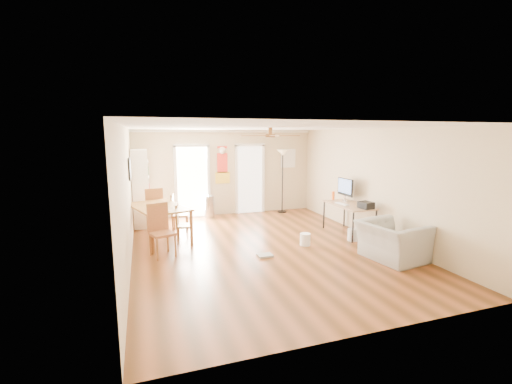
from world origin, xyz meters
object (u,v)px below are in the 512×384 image
object	(u,v)px
dining_chair_far	(153,208)
computer_desk	(348,219)
printer	(366,205)
bookshelf	(141,188)
dining_chair_right_a	(180,213)
dining_table	(159,224)
wastebasket_a	(305,239)
torchiere_lamp	(282,181)
dining_chair_near	(162,231)
armchair	(392,241)
trash_can	(209,207)
wastebasket_b	(353,235)
dining_chair_right_b	(185,224)

from	to	relation	value
dining_chair_far	computer_desk	distance (m)	5.03
computer_desk	printer	xyz separation A→B (m)	(0.10, -0.54, 0.46)
bookshelf	computer_desk	world-z (taller)	bookshelf
bookshelf	dining_chair_right_a	distance (m)	1.43
dining_table	printer	xyz separation A→B (m)	(4.60, -1.41, 0.41)
dining_table	dining_chair_right_a	bearing A→B (deg)	51.20
computer_desk	wastebasket_a	xyz separation A→B (m)	(-1.42, -0.48, -0.24)
torchiere_lamp	dining_chair_near	bearing A→B (deg)	-142.32
computer_desk	armchair	distance (m)	1.83
trash_can	computer_desk	size ratio (longest dim) A/B	0.47
dining_table	dining_chair_far	distance (m)	1.19
dining_chair_near	printer	size ratio (longest dim) A/B	3.44
trash_can	printer	world-z (taller)	printer
trash_can	wastebasket_b	world-z (taller)	trash_can
torchiere_lamp	dining_chair_far	bearing A→B (deg)	-169.27
dining_table	wastebasket_b	xyz separation A→B (m)	(4.30, -1.39, -0.27)
dining_chair_right_a	dining_chair_right_b	distance (m)	1.00
dining_chair_near	wastebasket_a	size ratio (longest dim) A/B	3.94
printer	armchair	size ratio (longest dim) A/B	0.27
dining_chair_right_b	dining_chair_far	distance (m)	1.62
dining_chair_far	wastebasket_a	size ratio (longest dim) A/B	4.03
armchair	dining_chair_far	bearing A→B (deg)	40.40
wastebasket_b	torchiere_lamp	bearing A→B (deg)	97.01
printer	armchair	bearing A→B (deg)	-111.52
dining_chair_far	armchair	bearing A→B (deg)	128.43
dining_table	trash_can	bearing A→B (deg)	51.72
bookshelf	trash_can	world-z (taller)	bookshelf
computer_desk	dining_chair_near	bearing A→B (deg)	-177.47
dining_chair_right_a	dining_chair_far	distance (m)	0.81
printer	armchair	distance (m)	1.40
dining_chair_right_b	printer	distance (m)	4.21
bookshelf	printer	world-z (taller)	bookshelf
bookshelf	dining_chair_right_a	bearing A→B (deg)	-36.41
dining_chair_right_a	wastebasket_a	world-z (taller)	dining_chair_right_a
bookshelf	dining_chair_right_b	size ratio (longest dim) A/B	2.29
bookshelf	torchiere_lamp	size ratio (longest dim) A/B	1.03
dining_chair_right_b	wastebasket_a	bearing A→B (deg)	-101.60
bookshelf	trash_can	xyz separation A→B (m)	(1.91, 0.33, -0.70)
torchiere_lamp	wastebasket_b	world-z (taller)	torchiere_lamp
dining_chair_near	armchair	size ratio (longest dim) A/B	0.92
bookshelf	dining_chair_right_b	bearing A→B (deg)	-55.42
dining_chair_right_b	printer	xyz separation A→B (m)	(4.05, -1.09, 0.38)
bookshelf	armchair	world-z (taller)	bookshelf
dining_chair_right_b	wastebasket_b	world-z (taller)	dining_chair_right_b
dining_table	torchiere_lamp	distance (m)	4.38
armchair	dining_chair_right_a	bearing A→B (deg)	39.78
computer_desk	dining_chair_right_b	bearing A→B (deg)	171.99
dining_chair_right_a	dining_chair_far	size ratio (longest dim) A/B	0.89
dining_chair_right_a	computer_desk	bearing A→B (deg)	-100.06
dining_chair_right_b	dining_chair_near	size ratio (longest dim) A/B	0.85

